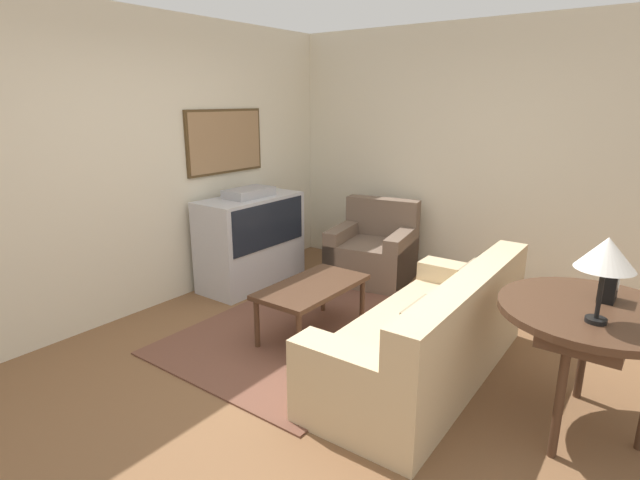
# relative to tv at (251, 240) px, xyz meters

# --- Properties ---
(ground_plane) EXTENTS (12.00, 12.00, 0.00)m
(ground_plane) POSITION_rel_tv_xyz_m (-1.12, -1.76, -0.49)
(ground_plane) COLOR brown
(wall_back) EXTENTS (12.00, 0.10, 2.70)m
(wall_back) POSITION_rel_tv_xyz_m (-1.11, 0.37, 0.86)
(wall_back) COLOR beige
(wall_back) RESTS_ON ground_plane
(wall_right) EXTENTS (0.06, 12.00, 2.70)m
(wall_right) POSITION_rel_tv_xyz_m (1.51, -1.76, 0.86)
(wall_right) COLOR beige
(wall_right) RESTS_ON ground_plane
(area_rug) EXTENTS (2.39, 1.70, 0.01)m
(area_rug) POSITION_rel_tv_xyz_m (-0.52, -1.19, -0.48)
(area_rug) COLOR brown
(area_rug) RESTS_ON ground_plane
(tv) EXTENTS (1.15, 0.55, 1.05)m
(tv) POSITION_rel_tv_xyz_m (0.00, 0.00, 0.00)
(tv) COLOR #B7B7BC
(tv) RESTS_ON ground_plane
(couch) EXTENTS (2.06, 0.88, 0.81)m
(couch) POSITION_rel_tv_xyz_m (-0.61, -2.34, -0.20)
(couch) COLOR #CCB289
(couch) RESTS_ON ground_plane
(armchair) EXTENTS (0.95, 0.96, 0.86)m
(armchair) POSITION_rel_tv_xyz_m (0.90, -0.98, -0.20)
(armchair) COLOR brown
(armchair) RESTS_ON ground_plane
(coffee_table) EXTENTS (0.99, 0.53, 0.46)m
(coffee_table) POSITION_rel_tv_xyz_m (-0.60, -1.28, -0.09)
(coffee_table) COLOR #472D1E
(coffee_table) RESTS_ON ground_plane
(console_table) EXTENTS (1.03, 1.03, 0.79)m
(console_table) POSITION_rel_tv_xyz_m (-0.63, -3.32, 0.22)
(console_table) COLOR #472D1E
(console_table) RESTS_ON ground_plane
(table_lamp) EXTENTS (0.30, 0.30, 0.47)m
(table_lamp) POSITION_rel_tv_xyz_m (-0.83, -3.36, 0.67)
(table_lamp) COLOR black
(table_lamp) RESTS_ON console_table
(mantel_clock) EXTENTS (0.16, 0.10, 0.17)m
(mantel_clock) POSITION_rel_tv_xyz_m (-0.45, -3.36, 0.38)
(mantel_clock) COLOR black
(mantel_clock) RESTS_ON console_table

